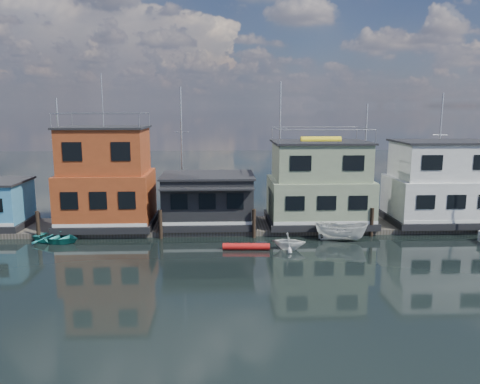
{
  "coord_description": "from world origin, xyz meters",
  "views": [
    {
      "loc": [
        0.45,
        -24.89,
        9.8
      ],
      "look_at": [
        2.07,
        12.0,
        3.0
      ],
      "focal_mm": 35.0,
      "sensor_mm": 36.0,
      "label": 1
    }
  ],
  "objects_px": {
    "houseboat_dark": "(208,199)",
    "dinghy_white": "(289,241)",
    "houseboat_green": "(319,185)",
    "motorboat": "(341,231)",
    "houseboat_red": "(106,179)",
    "dinghy_teal": "(57,237)",
    "red_kayak": "(246,247)",
    "houseboat_white": "(441,184)"
  },
  "relations": [
    {
      "from": "houseboat_green",
      "to": "dinghy_white",
      "type": "relative_size",
      "value": 3.68
    },
    {
      "from": "houseboat_dark",
      "to": "houseboat_white",
      "type": "xyz_separation_m",
      "value": [
        19.0,
        0.02,
        1.12
      ]
    },
    {
      "from": "houseboat_red",
      "to": "houseboat_green",
      "type": "distance_m",
      "value": 17.01
    },
    {
      "from": "houseboat_white",
      "to": "motorboat",
      "type": "bearing_deg",
      "value": -156.64
    },
    {
      "from": "houseboat_white",
      "to": "dinghy_teal",
      "type": "distance_m",
      "value": 30.33
    },
    {
      "from": "houseboat_white",
      "to": "dinghy_white",
      "type": "distance_m",
      "value": 14.84
    },
    {
      "from": "houseboat_white",
      "to": "dinghy_teal",
      "type": "bearing_deg",
      "value": -173.46
    },
    {
      "from": "dinghy_white",
      "to": "houseboat_green",
      "type": "bearing_deg",
      "value": -16.82
    },
    {
      "from": "houseboat_green",
      "to": "motorboat",
      "type": "height_order",
      "value": "houseboat_green"
    },
    {
      "from": "houseboat_red",
      "to": "houseboat_white",
      "type": "distance_m",
      "value": 27.01
    },
    {
      "from": "houseboat_green",
      "to": "motorboat",
      "type": "bearing_deg",
      "value": -77.67
    },
    {
      "from": "houseboat_dark",
      "to": "houseboat_green",
      "type": "height_order",
      "value": "houseboat_green"
    },
    {
      "from": "dinghy_white",
      "to": "dinghy_teal",
      "type": "distance_m",
      "value": 16.86
    },
    {
      "from": "houseboat_dark",
      "to": "motorboat",
      "type": "relative_size",
      "value": 1.95
    },
    {
      "from": "houseboat_dark",
      "to": "dinghy_white",
      "type": "bearing_deg",
      "value": -45.86
    },
    {
      "from": "houseboat_red",
      "to": "houseboat_white",
      "type": "relative_size",
      "value": 1.41
    },
    {
      "from": "houseboat_white",
      "to": "motorboat",
      "type": "relative_size",
      "value": 2.21
    },
    {
      "from": "houseboat_red",
      "to": "dinghy_teal",
      "type": "distance_m",
      "value": 5.88
    },
    {
      "from": "houseboat_red",
      "to": "motorboat",
      "type": "bearing_deg",
      "value": -12.46
    },
    {
      "from": "houseboat_dark",
      "to": "houseboat_green",
      "type": "distance_m",
      "value": 9.07
    },
    {
      "from": "red_kayak",
      "to": "houseboat_red",
      "type": "bearing_deg",
      "value": 154.69
    },
    {
      "from": "houseboat_dark",
      "to": "dinghy_teal",
      "type": "xyz_separation_m",
      "value": [
        -10.97,
        -3.42,
        -2.05
      ]
    },
    {
      "from": "houseboat_dark",
      "to": "dinghy_white",
      "type": "distance_m",
      "value": 8.4
    },
    {
      "from": "houseboat_dark",
      "to": "red_kayak",
      "type": "bearing_deg",
      "value": -64.83
    },
    {
      "from": "houseboat_red",
      "to": "motorboat",
      "type": "xyz_separation_m",
      "value": [
        17.86,
        -3.95,
        -3.37
      ]
    },
    {
      "from": "houseboat_green",
      "to": "dinghy_teal",
      "type": "relative_size",
      "value": 2.37
    },
    {
      "from": "motorboat",
      "to": "houseboat_white",
      "type": "bearing_deg",
      "value": -49.88
    },
    {
      "from": "motorboat",
      "to": "dinghy_teal",
      "type": "distance_m",
      "value": 20.84
    },
    {
      "from": "houseboat_red",
      "to": "houseboat_green",
      "type": "bearing_deg",
      "value": 0.0
    },
    {
      "from": "houseboat_red",
      "to": "houseboat_green",
      "type": "xyz_separation_m",
      "value": [
        17.0,
        0.0,
        -0.55
      ]
    },
    {
      "from": "houseboat_red",
      "to": "houseboat_white",
      "type": "xyz_separation_m",
      "value": [
        27.0,
        0.0,
        -0.57
      ]
    },
    {
      "from": "dinghy_teal",
      "to": "houseboat_dark",
      "type": "bearing_deg",
      "value": -53.25
    },
    {
      "from": "houseboat_dark",
      "to": "motorboat",
      "type": "bearing_deg",
      "value": -21.72
    },
    {
      "from": "houseboat_red",
      "to": "houseboat_dark",
      "type": "height_order",
      "value": "houseboat_red"
    },
    {
      "from": "houseboat_dark",
      "to": "motorboat",
      "type": "distance_m",
      "value": 10.75
    },
    {
      "from": "dinghy_white",
      "to": "red_kayak",
      "type": "height_order",
      "value": "dinghy_white"
    },
    {
      "from": "dinghy_white",
      "to": "houseboat_white",
      "type": "bearing_deg",
      "value": -53.73
    },
    {
      "from": "houseboat_white",
      "to": "dinghy_white",
      "type": "height_order",
      "value": "houseboat_white"
    },
    {
      "from": "houseboat_white",
      "to": "houseboat_dark",
      "type": "bearing_deg",
      "value": -179.94
    },
    {
      "from": "houseboat_dark",
      "to": "dinghy_teal",
      "type": "bearing_deg",
      "value": -162.69
    },
    {
      "from": "red_kayak",
      "to": "houseboat_white",
      "type": "bearing_deg",
      "value": 23.1
    },
    {
      "from": "houseboat_white",
      "to": "red_kayak",
      "type": "distance_m",
      "value": 17.59
    }
  ]
}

